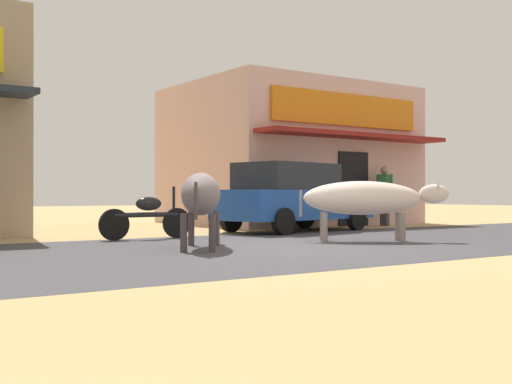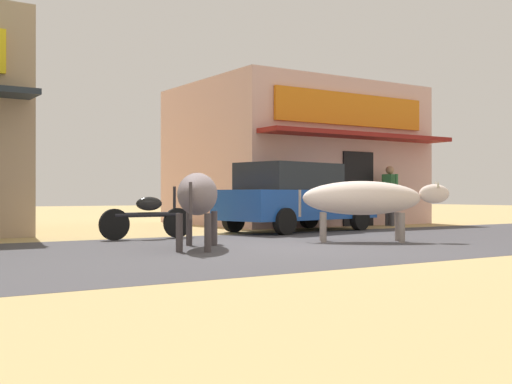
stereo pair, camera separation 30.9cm
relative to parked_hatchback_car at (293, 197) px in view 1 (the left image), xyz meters
name	(u,v)px [view 1 (the left image)]	position (x,y,z in m)	size (l,w,h in m)	color
ground	(272,247)	(-3.19, -3.52, -0.84)	(80.00, 80.00, 0.00)	tan
asphalt_road	(272,247)	(-3.19, -3.52, -0.84)	(72.00, 6.52, 0.00)	#413F44
storefront_right_club	(288,156)	(2.82, 3.85, 1.26)	(6.60, 6.29, 4.19)	beige
parked_hatchback_car	(293,197)	(0.00, 0.00, 0.00)	(4.43, 2.45, 1.64)	#1947A0
parked_motorcycle	(148,216)	(-4.10, -0.56, -0.37)	(2.00, 0.26, 1.06)	black
cow_near_brown	(201,195)	(-4.35, -3.14, 0.05)	(1.82, 2.39, 1.25)	slate
cow_far_dark	(366,198)	(-1.00, -3.54, -0.02)	(2.50, 2.03, 1.15)	silver
pedestrian_by_shop	(385,191)	(3.88, 0.73, 0.16)	(0.47, 0.61, 1.70)	#3F3F47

